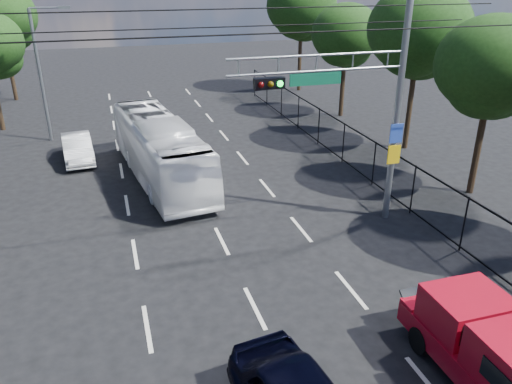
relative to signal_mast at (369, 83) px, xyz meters
name	(u,v)px	position (x,y,z in m)	size (l,w,h in m)	color
lane_markings	(191,179)	(-5.28, 6.01, -5.24)	(6.12, 38.00, 0.01)	beige
signal_mast	(369,83)	(0.00, 0.00, 0.00)	(6.43, 0.39, 9.50)	slate
streetlight_left	(43,69)	(-11.62, 14.01, -1.30)	(2.09, 0.22, 7.08)	slate
utility_wires	(209,23)	(-5.28, 0.84, 1.99)	(22.00, 5.04, 0.74)	black
fence_right	(361,154)	(2.32, 4.18, -4.21)	(0.06, 34.03, 2.00)	black
tree_right_b	(492,74)	(5.93, 1.03, -0.19)	(4.50, 4.50, 7.31)	black
tree_right_c	(419,37)	(6.53, 7.03, 0.49)	(5.10, 5.10, 8.29)	black
tree_right_d	(346,39)	(6.13, 14.03, -0.39)	(4.32, 4.32, 7.02)	black
tree_right_e	(302,11)	(6.33, 22.03, 0.69)	(5.28, 5.28, 8.58)	black
tree_left_e	(1,21)	(-14.87, 25.03, 0.29)	(4.92, 4.92, 7.99)	black
red_pickup	(501,356)	(-1.03, -8.50, -4.22)	(1.95, 5.19, 1.92)	black
white_bus	(160,149)	(-6.54, 6.55, -3.85)	(2.34, 9.98, 2.78)	white
white_van	(77,148)	(-10.23, 10.13, -4.60)	(1.36, 3.89, 1.28)	silver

